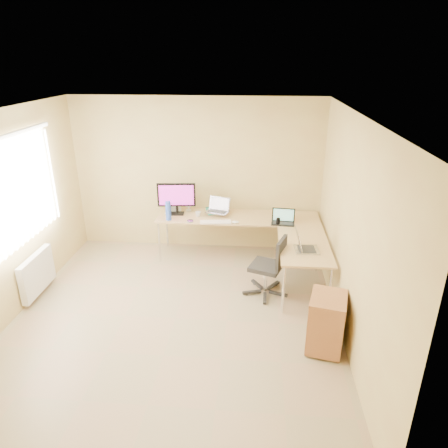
# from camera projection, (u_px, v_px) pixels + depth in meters

# --- Properties ---
(floor) EXTENTS (4.50, 4.50, 0.00)m
(floor) POSITION_uv_depth(u_px,v_px,m) (175.00, 318.00, 5.32)
(floor) COLOR tan
(floor) RESTS_ON ground
(ceiling) EXTENTS (4.50, 4.50, 0.00)m
(ceiling) POSITION_uv_depth(u_px,v_px,m) (164.00, 114.00, 4.32)
(ceiling) COLOR white
(ceiling) RESTS_ON ground
(wall_back) EXTENTS (4.50, 0.00, 4.50)m
(wall_back) POSITION_uv_depth(u_px,v_px,m) (197.00, 175.00, 6.89)
(wall_back) COLOR tan
(wall_back) RESTS_ON ground
(wall_front) EXTENTS (4.50, 0.00, 4.50)m
(wall_front) POSITION_uv_depth(u_px,v_px,m) (103.00, 356.00, 2.75)
(wall_front) COLOR tan
(wall_front) RESTS_ON ground
(wall_left) EXTENTS (0.00, 4.50, 4.50)m
(wall_left) POSITION_uv_depth(u_px,v_px,m) (1.00, 221.00, 4.98)
(wall_left) COLOR tan
(wall_left) RESTS_ON ground
(wall_right) EXTENTS (0.00, 4.50, 4.50)m
(wall_right) POSITION_uv_depth(u_px,v_px,m) (351.00, 233.00, 4.66)
(wall_right) COLOR tan
(wall_right) RESTS_ON ground
(desk_main) EXTENTS (2.65, 0.70, 0.73)m
(desk_main) POSITION_uv_depth(u_px,v_px,m) (238.00, 237.00, 6.83)
(desk_main) COLOR tan
(desk_main) RESTS_ON ground
(desk_return) EXTENTS (0.70, 1.30, 0.73)m
(desk_return) POSITION_uv_depth(u_px,v_px,m) (302.00, 268.00, 5.83)
(desk_return) COLOR tan
(desk_return) RESTS_ON ground
(monitor) EXTENTS (0.65, 0.26, 0.54)m
(monitor) POSITION_uv_depth(u_px,v_px,m) (177.00, 199.00, 6.69)
(monitor) COLOR black
(monitor) RESTS_ON desk_main
(book_stack) EXTENTS (0.28, 0.33, 0.05)m
(book_stack) POSITION_uv_depth(u_px,v_px,m) (213.00, 211.00, 6.87)
(book_stack) COLOR #258675
(book_stack) RESTS_ON desk_main
(laptop_center) EXTENTS (0.43, 0.38, 0.23)m
(laptop_center) POSITION_uv_depth(u_px,v_px,m) (218.00, 205.00, 6.69)
(laptop_center) COLOR #A6A5C0
(laptop_center) RESTS_ON desk_main
(laptop_black) EXTENTS (0.38, 0.30, 0.23)m
(laptop_black) POSITION_uv_depth(u_px,v_px,m) (283.00, 217.00, 6.36)
(laptop_black) COLOR black
(laptop_black) RESTS_ON desk_main
(keyboard) EXTENTS (0.50, 0.19, 0.02)m
(keyboard) POSITION_uv_depth(u_px,v_px,m) (216.00, 222.00, 6.43)
(keyboard) COLOR white
(keyboard) RESTS_ON desk_main
(mouse) EXTENTS (0.13, 0.10, 0.04)m
(mouse) POSITION_uv_depth(u_px,v_px,m) (235.00, 222.00, 6.41)
(mouse) COLOR white
(mouse) RESTS_ON desk_main
(mug) EXTENTS (0.11, 0.11, 0.08)m
(mug) POSITION_uv_depth(u_px,v_px,m) (198.00, 214.00, 6.67)
(mug) COLOR silver
(mug) RESTS_ON desk_main
(cd_stack) EXTENTS (0.14, 0.14, 0.03)m
(cd_stack) POSITION_uv_depth(u_px,v_px,m) (190.00, 221.00, 6.46)
(cd_stack) COLOR silver
(cd_stack) RESTS_ON desk_main
(water_bottle) EXTENTS (0.10, 0.10, 0.31)m
(water_bottle) POSITION_uv_depth(u_px,v_px,m) (168.00, 211.00, 6.49)
(water_bottle) COLOR blue
(water_bottle) RESTS_ON desk_main
(papers) EXTENTS (0.22, 0.29, 0.01)m
(papers) POSITION_uv_depth(u_px,v_px,m) (172.00, 211.00, 6.90)
(papers) COLOR white
(papers) RESTS_ON desk_main
(white_box) EXTENTS (0.29, 0.25, 0.09)m
(white_box) POSITION_uv_depth(u_px,v_px,m) (173.00, 208.00, 6.94)
(white_box) COLOR beige
(white_box) RESTS_ON desk_main
(desk_fan) EXTENTS (0.21, 0.21, 0.26)m
(desk_fan) POSITION_uv_depth(u_px,v_px,m) (189.00, 204.00, 6.89)
(desk_fan) COLOR white
(desk_fan) RESTS_ON desk_main
(black_cup) EXTENTS (0.07, 0.07, 0.11)m
(black_cup) POSITION_uv_depth(u_px,v_px,m) (278.00, 221.00, 6.34)
(black_cup) COLOR black
(black_cup) RESTS_ON desk_main
(laptop_return) EXTENTS (0.40, 0.32, 0.25)m
(laptop_return) POSITION_uv_depth(u_px,v_px,m) (307.00, 242.00, 5.48)
(laptop_return) COLOR #B4B5BC
(laptop_return) RESTS_ON desk_return
(office_chair) EXTENTS (0.69, 0.69, 0.90)m
(office_chair) POSITION_uv_depth(u_px,v_px,m) (266.00, 262.00, 5.70)
(office_chair) COLOR #262424
(office_chair) RESTS_ON ground
(cabinet) EXTENTS (0.49, 0.56, 0.67)m
(cabinet) POSITION_uv_depth(u_px,v_px,m) (326.00, 322.00, 4.64)
(cabinet) COLOR #A06147
(cabinet) RESTS_ON ground
(radiator) EXTENTS (0.09, 0.80, 0.55)m
(radiator) POSITION_uv_depth(u_px,v_px,m) (37.00, 273.00, 5.71)
(radiator) COLOR white
(radiator) RESTS_ON ground
(window) EXTENTS (0.10, 1.80, 1.40)m
(window) POSITION_uv_depth(u_px,v_px,m) (19.00, 192.00, 5.25)
(window) COLOR white
(window) RESTS_ON wall_left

